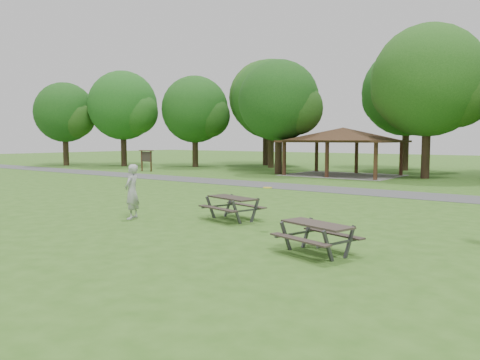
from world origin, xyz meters
name	(u,v)px	position (x,y,z in m)	size (l,w,h in m)	color
ground	(142,226)	(0.00, 0.00, 0.00)	(160.00, 160.00, 0.00)	#34641C
asphalt_path	(332,189)	(0.00, 14.00, 0.01)	(120.00, 3.20, 0.02)	#49494B
pavilion	(343,136)	(-4.00, 24.00, 3.06)	(8.60, 7.01, 3.76)	#361F13
notice_board	(146,157)	(-20.00, 18.00, 1.31)	(1.60, 0.30, 1.88)	#391E14
tree_row_a	(124,108)	(-27.91, 22.03, 6.15)	(7.56, 7.20, 9.97)	black
tree_row_b	(196,111)	(-20.92, 25.53, 5.67)	(7.14, 6.80, 9.28)	black
tree_row_c	(272,102)	(-13.90, 29.03, 6.54)	(8.19, 7.80, 10.67)	#312416
tree_row_d	(280,103)	(-8.92, 22.53, 5.77)	(6.93, 6.60, 9.27)	black
tree_row_e	(430,84)	(2.10, 25.03, 6.78)	(8.40, 8.00, 11.02)	black
tree_deep_a	(267,100)	(-16.90, 32.53, 7.13)	(8.40, 8.00, 11.38)	black
tree_deep_b	(408,94)	(-1.90, 33.03, 6.89)	(8.40, 8.00, 11.13)	#2F1E15
tree_flank_left	(65,114)	(-33.92, 19.03, 5.53)	(6.72, 6.40, 8.93)	black
picnic_table_middle	(232,203)	(1.61, 2.74, 0.62)	(2.27, 1.98, 0.84)	#2B241F
picnic_table_far	(317,231)	(6.30, 0.15, 0.59)	(2.16, 1.91, 0.80)	#322924
frisbee_in_flight	(268,188)	(3.58, 2.01, 1.34)	(0.30, 0.30, 0.02)	yellow
frisbee_thrower	(132,192)	(-1.41, 0.78, 0.98)	(0.71, 0.47, 1.96)	#ABABAD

